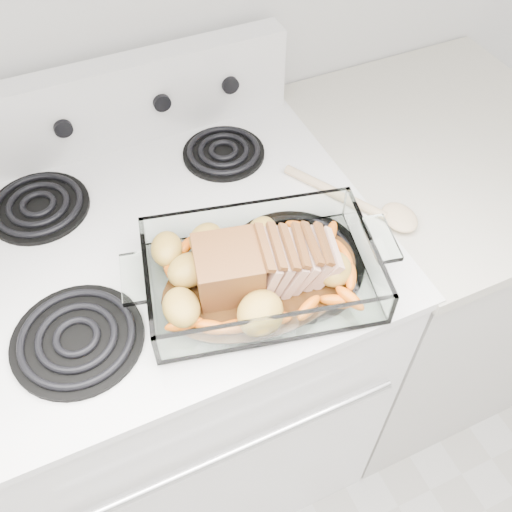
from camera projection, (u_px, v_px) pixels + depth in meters
name	position (u px, v px, depth m)	size (l,w,h in m)	color
electric_range	(185.00, 357.00, 1.40)	(0.78, 0.70, 1.12)	white
counter_right	(411.00, 273.00, 1.58)	(0.58, 0.68, 0.93)	silver
baking_dish	(261.00, 275.00, 0.95)	(0.37, 0.25, 0.07)	white
pork_roast	(253.00, 267.00, 0.92)	(0.24, 0.10, 0.08)	brown
roast_vegetables	(249.00, 256.00, 0.96)	(0.39, 0.21, 0.05)	orange
wooden_spoon	(371.00, 206.00, 1.08)	(0.17, 0.25, 0.02)	beige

